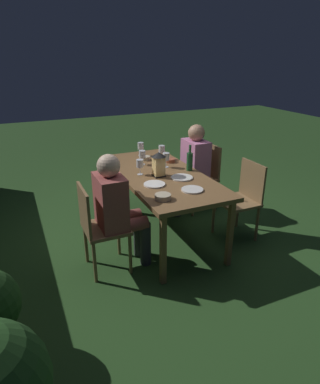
% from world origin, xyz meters
% --- Properties ---
extents(ground_plane, '(16.00, 16.00, 0.00)m').
position_xyz_m(ground_plane, '(0.00, 0.00, 0.00)').
color(ground_plane, '#26471E').
extents(dining_table, '(1.86, 0.85, 0.74)m').
position_xyz_m(dining_table, '(0.00, 0.00, 0.69)').
color(dining_table, brown).
rests_on(dining_table, ground).
extents(chair_side_right_a, '(0.42, 0.40, 0.87)m').
position_xyz_m(chair_side_right_a, '(-0.42, 0.82, 0.49)').
color(chair_side_right_a, brown).
rests_on(chair_side_right_a, ground).
extents(person_in_rust, '(0.38, 0.47, 1.15)m').
position_xyz_m(person_in_rust, '(-0.42, 0.62, 0.64)').
color(person_in_rust, '#9E4C47').
rests_on(person_in_rust, ground).
extents(chair_side_left_a, '(0.42, 0.40, 0.87)m').
position_xyz_m(chair_side_left_a, '(-0.42, -0.82, 0.49)').
color(chair_side_left_a, brown).
rests_on(chair_side_left_a, ground).
extents(chair_side_left_b, '(0.42, 0.40, 0.87)m').
position_xyz_m(chair_side_left_b, '(0.42, -0.82, 0.49)').
color(chair_side_left_b, brown).
rests_on(chair_side_left_b, ground).
extents(person_in_pink, '(0.38, 0.47, 1.15)m').
position_xyz_m(person_in_pink, '(0.42, -0.62, 0.64)').
color(person_in_pink, '#C675A3').
rests_on(person_in_pink, ground).
extents(lantern_centerpiece, '(0.15, 0.15, 0.27)m').
position_xyz_m(lantern_centerpiece, '(-0.08, 0.05, 0.89)').
color(lantern_centerpiece, black).
rests_on(lantern_centerpiece, dining_table).
extents(green_bottle_on_table, '(0.07, 0.07, 0.29)m').
position_xyz_m(green_bottle_on_table, '(-0.04, -0.34, 0.85)').
color(green_bottle_on_table, '#195128').
rests_on(green_bottle_on_table, dining_table).
extents(wine_glass_a, '(0.08, 0.08, 0.17)m').
position_xyz_m(wine_glass_a, '(0.49, -0.24, 0.86)').
color(wine_glass_a, silver).
rests_on(wine_glass_a, dining_table).
extents(wine_glass_b, '(0.08, 0.08, 0.17)m').
position_xyz_m(wine_glass_b, '(0.74, -0.06, 0.86)').
color(wine_glass_b, silver).
rests_on(wine_glass_b, dining_table).
extents(wine_glass_c, '(0.08, 0.08, 0.17)m').
position_xyz_m(wine_glass_c, '(0.17, -0.15, 0.86)').
color(wine_glass_c, silver).
rests_on(wine_glass_c, dining_table).
extents(wine_glass_d, '(0.08, 0.08, 0.17)m').
position_xyz_m(wine_glass_d, '(0.37, 0.06, 0.86)').
color(wine_glass_d, silver).
rests_on(wine_glass_d, dining_table).
extents(wine_glass_e, '(0.08, 0.08, 0.17)m').
position_xyz_m(wine_glass_e, '(0.05, 0.21, 0.86)').
color(wine_glass_e, silver).
rests_on(wine_glass_e, dining_table).
extents(plate_a, '(0.23, 0.23, 0.01)m').
position_xyz_m(plate_a, '(-0.24, -0.14, 0.75)').
color(plate_a, white).
rests_on(plate_a, dining_table).
extents(plate_b, '(0.22, 0.22, 0.01)m').
position_xyz_m(plate_b, '(-0.30, 0.20, 0.75)').
color(plate_b, white).
rests_on(plate_b, dining_table).
extents(plate_c, '(0.21, 0.21, 0.01)m').
position_xyz_m(plate_c, '(-0.58, -0.08, 0.75)').
color(plate_c, silver).
rests_on(plate_c, dining_table).
extents(bowl_olives, '(0.15, 0.15, 0.05)m').
position_xyz_m(bowl_olives, '(-0.66, 0.27, 0.77)').
color(bowl_olives, '#BCAD8E').
rests_on(bowl_olives, dining_table).
extents(bowl_bread, '(0.12, 0.12, 0.05)m').
position_xyz_m(bowl_bread, '(0.53, -0.04, 0.77)').
color(bowl_bread, '#BCAD8E').
rests_on(bowl_bread, dining_table).
extents(bowl_salad, '(0.12, 0.12, 0.04)m').
position_xyz_m(bowl_salad, '(0.33, -0.28, 0.77)').
color(bowl_salad, '#9E5138').
rests_on(bowl_salad, dining_table).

